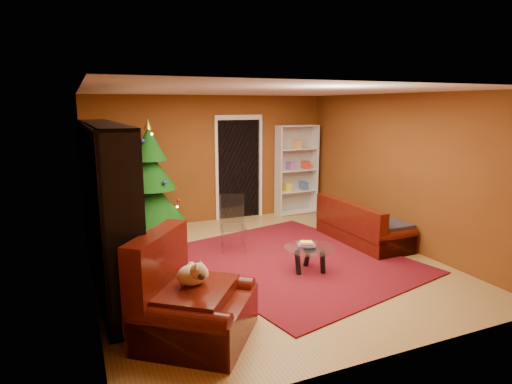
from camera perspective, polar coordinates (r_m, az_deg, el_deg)
name	(u,v)px	position (r m, az deg, el deg)	size (l,w,h in m)	color
floor	(266,264)	(6.73, 1.36, -9.64)	(5.00, 5.50, 0.05)	#9E7D43
ceiling	(267,89)	(6.28, 1.48, 13.53)	(5.00, 5.50, 0.05)	silver
wall_back	(211,159)	(8.94, -6.01, 4.38)	(5.00, 0.05, 2.60)	brown
wall_left	(85,194)	(5.81, -21.85, -0.28)	(0.05, 5.50, 2.60)	brown
wall_right	(400,170)	(7.76, 18.66, 2.74)	(0.05, 5.50, 2.60)	brown
doorway	(239,170)	(9.13, -2.29, 3.00)	(1.06, 0.60, 2.16)	black
rug	(293,260)	(6.84, 5.02, -9.02)	(3.00, 3.50, 0.02)	maroon
media_unit	(107,209)	(5.83, -19.24, -2.13)	(0.44, 2.86, 2.19)	black
christmas_tree	(151,180)	(8.07, -13.85, 1.60)	(1.23, 1.23, 2.18)	#0C410C
gift_box_teal	(139,242)	(7.48, -15.27, -6.40)	(0.31, 0.31, 0.31)	#1C777C
gift_box_red	(153,231)	(8.24, -13.53, -5.05)	(0.19, 0.19, 0.19)	#A92117
white_bookshelf	(297,170)	(9.54, 5.44, 2.93)	(0.94, 0.34, 2.03)	white
armchair	(196,297)	(4.60, -7.98, -13.72)	(1.16, 1.16, 0.91)	#3D0D06
dog	(193,275)	(4.57, -8.42, -10.85)	(0.40, 0.30, 0.30)	beige
sofa	(364,221)	(7.83, 14.16, -3.78)	(1.79, 0.81, 0.77)	#3D0D06
coffee_table	(309,259)	(6.36, 7.14, -8.90)	(0.75, 0.75, 0.47)	gray
acrylic_chair	(233,227)	(7.12, -3.10, -4.65)	(0.43, 0.47, 0.84)	#66605B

